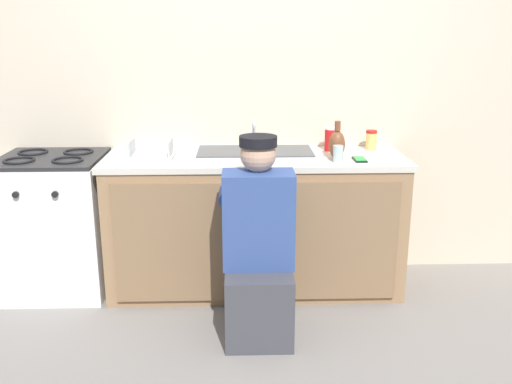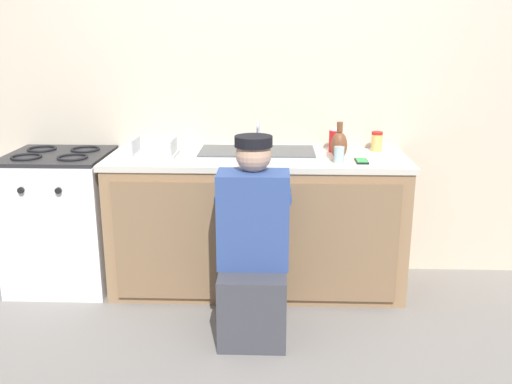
{
  "view_description": "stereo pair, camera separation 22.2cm",
  "coord_description": "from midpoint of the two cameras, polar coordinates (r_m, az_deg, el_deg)",
  "views": [
    {
      "loc": [
        -0.1,
        -3.18,
        1.64
      ],
      "look_at": [
        0.0,
        0.1,
        0.7
      ],
      "focal_mm": 40.0,
      "sensor_mm": 36.0,
      "label": 1
    },
    {
      "loc": [
        0.12,
        -3.18,
        1.64
      ],
      "look_at": [
        0.0,
        0.1,
        0.7
      ],
      "focal_mm": 40.0,
      "sensor_mm": 36.0,
      "label": 2
    }
  ],
  "objects": [
    {
      "name": "cell_phone",
      "position": [
        3.48,
        12.32,
        3.04
      ],
      "size": [
        0.07,
        0.14,
        0.01
      ],
      "color": "black",
      "rests_on": "countertop"
    },
    {
      "name": "sink_double_basin",
      "position": [
        3.56,
        1.91,
        3.89
      ],
      "size": [
        0.8,
        0.44,
        0.19
      ],
      "color": "silver",
      "rests_on": "countertop"
    },
    {
      "name": "ground_plane",
      "position": [
        3.57,
        1.75,
        -11.31
      ],
      "size": [
        12.0,
        12.0,
        0.0
      ],
      "primitive_type": "plane",
      "color": "gray"
    },
    {
      "name": "plumber_person",
      "position": [
        3.09,
        1.71,
        -6.41
      ],
      "size": [
        0.42,
        0.61,
        1.1
      ],
      "color": "#3F3F47",
      "rests_on": "ground_plane"
    },
    {
      "name": "vase_decorative",
      "position": [
        3.5,
        10.12,
        4.64
      ],
      "size": [
        0.1,
        0.1,
        0.23
      ],
      "color": "brown",
      "rests_on": "countertop"
    },
    {
      "name": "condiment_jar",
      "position": [
        3.8,
        13.64,
        4.93
      ],
      "size": [
        0.07,
        0.07,
        0.13
      ],
      "color": "#DBB760",
      "rests_on": "countertop"
    },
    {
      "name": "countertop",
      "position": [
        3.56,
        1.91,
        3.3
      ],
      "size": [
        1.87,
        0.62,
        0.04
      ],
      "primitive_type": "cube",
      "color": "beige",
      "rests_on": "counter_cabinet"
    },
    {
      "name": "water_glass",
      "position": [
        3.41,
        10.16,
        3.65
      ],
      "size": [
        0.06,
        0.06,
        0.1
      ],
      "color": "#ADC6CC",
      "rests_on": "countertop"
    },
    {
      "name": "back_wall",
      "position": [
        3.85,
        1.99,
        10.18
      ],
      "size": [
        6.0,
        0.1,
        2.5
      ],
      "primitive_type": "cube",
      "color": "beige",
      "rests_on": "ground_plane"
    },
    {
      "name": "soda_cup_red",
      "position": [
        3.73,
        9.63,
        5.12
      ],
      "size": [
        0.08,
        0.08,
        0.15
      ],
      "color": "red",
      "rests_on": "countertop"
    },
    {
      "name": "dish_rack_tray",
      "position": [
        3.6,
        -8.37,
        3.96
      ],
      "size": [
        0.28,
        0.22,
        0.11
      ],
      "color": "#B2B7BC",
      "rests_on": "countertop"
    },
    {
      "name": "counter_cabinet",
      "position": [
        3.68,
        1.84,
        -3.4
      ],
      "size": [
        1.83,
        0.62,
        0.84
      ],
      "color": "#997551",
      "rests_on": "ground_plane"
    },
    {
      "name": "stove_range",
      "position": [
        3.89,
        -17.19,
        -2.65
      ],
      "size": [
        0.64,
        0.62,
        0.89
      ],
      "color": "white",
      "rests_on": "ground_plane"
    }
  ]
}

